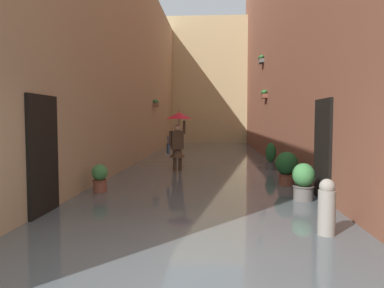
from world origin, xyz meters
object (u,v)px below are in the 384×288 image
object	(u,v)px
potted_plant_far_left	(287,167)
potted_plant_mid_left	(303,183)
potted_plant_near_left	(271,157)
mooring_bollard	(327,210)
person_wading	(178,132)
potted_plant_mid_right	(100,179)

from	to	relation	value
potted_plant_far_left	potted_plant_mid_left	world-z (taller)	potted_plant_far_left
potted_plant_far_left	potted_plant_near_left	world-z (taller)	potted_plant_near_left
potted_plant_mid_left	mooring_bollard	bearing A→B (deg)	84.76
person_wading	potted_plant_near_left	bearing A→B (deg)	-169.78
potted_plant_near_left	potted_plant_mid_right	bearing A→B (deg)	43.29
potted_plant_far_left	person_wading	bearing A→B (deg)	-39.54
potted_plant_near_left	mooring_bollard	world-z (taller)	potted_plant_near_left
potted_plant_near_left	potted_plant_mid_right	size ratio (longest dim) A/B	1.34
person_wading	potted_plant_near_left	distance (m)	3.26
person_wading	mooring_bollard	bearing A→B (deg)	112.98
person_wading	potted_plant_near_left	xyz separation A→B (m)	(-3.10, -0.56, -0.85)
potted_plant_mid_left	mooring_bollard	distance (m)	2.36
person_wading	potted_plant_far_left	size ratio (longest dim) A/B	2.20
person_wading	potted_plant_mid_left	distance (m)	5.38
potted_plant_mid_left	potted_plant_near_left	world-z (taller)	potted_plant_near_left
potted_plant_near_left	potted_plant_mid_right	distance (m)	6.26
potted_plant_mid_left	mooring_bollard	world-z (taller)	mooring_bollard
person_wading	potted_plant_mid_right	bearing A→B (deg)	68.74
potted_plant_mid_left	potted_plant_mid_right	size ratio (longest dim) A/B	1.18
person_wading	potted_plant_mid_right	world-z (taller)	person_wading
potted_plant_far_left	mooring_bollard	xyz separation A→B (m)	(0.22, 4.17, -0.09)
mooring_bollard	potted_plant_far_left	bearing A→B (deg)	-92.96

